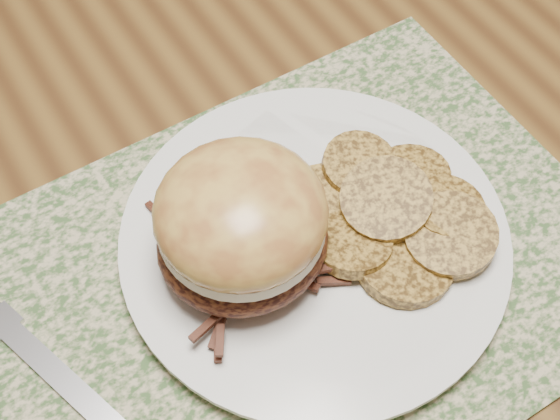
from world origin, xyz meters
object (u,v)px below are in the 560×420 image
at_px(fork, 49,367).
at_px(dinner_plate, 314,241).
at_px(pork_sandwich, 241,225).
at_px(dining_table, 156,134).

bearing_deg(fork, dinner_plate, -21.87).
bearing_deg(pork_sandwich, dining_table, 83.47).
bearing_deg(dinner_plate, dining_table, 97.69).
bearing_deg(fork, dining_table, 32.67).
relative_size(dinner_plate, fork, 1.37).
distance_m(pork_sandwich, fork, 0.16).
bearing_deg(dining_table, dinner_plate, -82.31).
bearing_deg(pork_sandwich, dinner_plate, -11.37).
bearing_deg(pork_sandwich, fork, 178.17).
xyz_separation_m(dinner_plate, pork_sandwich, (-0.05, 0.01, 0.05)).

